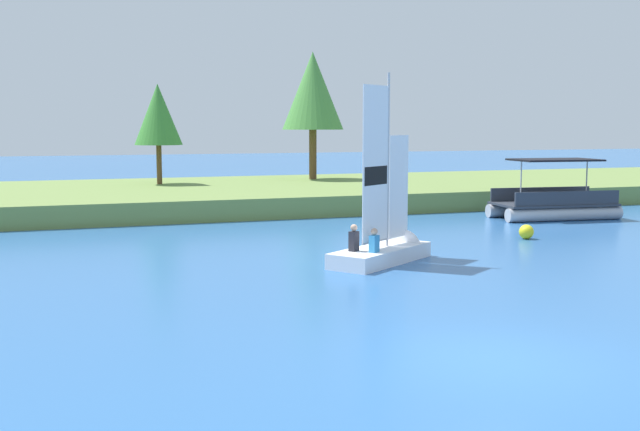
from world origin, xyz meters
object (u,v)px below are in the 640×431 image
object	(u,v)px
wooden_dock	(558,207)
shoreline_tree_right	(313,91)
pontoon_boat	(553,203)
shoreline_tree_midright	(158,115)
channel_buoy	(526,232)
sailboat	(391,245)

from	to	relation	value
wooden_dock	shoreline_tree_right	bearing A→B (deg)	122.46
pontoon_boat	wooden_dock	bearing A→B (deg)	54.39
shoreline_tree_midright	shoreline_tree_right	bearing A→B (deg)	5.26
shoreline_tree_midright	channel_buoy	world-z (taller)	shoreline_tree_midright
wooden_dock	sailboat	world-z (taller)	sailboat
shoreline_tree_midright	sailboat	distance (m)	21.68
shoreline_tree_right	pontoon_boat	bearing A→B (deg)	-66.44
channel_buoy	wooden_dock	bearing A→B (deg)	46.66
wooden_dock	channel_buoy	size ratio (longest dim) A/B	8.05
shoreline_tree_right	wooden_dock	xyz separation A→B (m)	(7.97, -12.53, -5.82)
shoreline_tree_right	wooden_dock	distance (m)	15.95
wooden_dock	channel_buoy	bearing A→B (deg)	-133.34
shoreline_tree_midright	sailboat	world-z (taller)	shoreline_tree_midright
shoreline_tree_midright	sailboat	bearing A→B (deg)	-78.90
sailboat	pontoon_boat	bearing A→B (deg)	-1.92
shoreline_tree_right	pontoon_boat	size ratio (longest dim) A/B	1.32
sailboat	shoreline_tree_right	bearing A→B (deg)	42.30
pontoon_boat	sailboat	bearing A→B (deg)	-141.17
wooden_dock	channel_buoy	xyz separation A→B (m)	(-6.50, -6.89, 0.01)
shoreline_tree_midright	channel_buoy	xyz separation A→B (m)	(10.53, -18.58, -4.41)
shoreline_tree_midright	pontoon_boat	distance (m)	20.89
sailboat	channel_buoy	xyz separation A→B (m)	(6.44, 2.29, -0.18)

